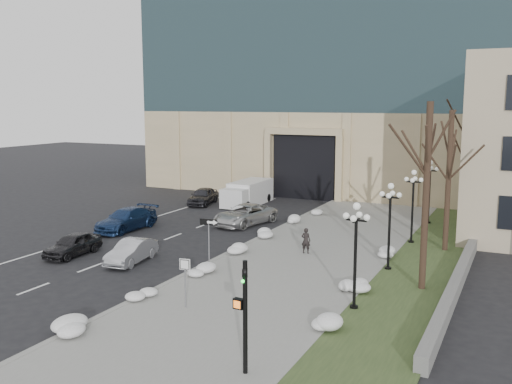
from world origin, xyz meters
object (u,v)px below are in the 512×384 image
Objects in this scene: car_b at (132,252)px; car_e at (203,196)px; car_a at (73,245)px; one_way_sign at (212,228)px; box_truck at (248,193)px; lamppost_d at (430,183)px; pedestrian at (306,241)px; car_c at (126,219)px; traffic_signal at (244,320)px; car_d at (245,215)px; lamppost_b at (390,215)px; lamppost_c at (413,196)px; keep_sign at (185,273)px; lamppost_a at (356,241)px.

car_e is (-5.93, 17.64, 0.10)m from car_b.
one_way_sign is at bearing 4.93° from car_a.
box_truck is 1.35× the size of lamppost_d.
pedestrian reaches higher than car_b.
lamppost_d is (13.37, 17.73, 2.43)m from car_b.
car_c is 1.33× the size of traffic_signal.
car_a is at bearing -101.10° from car_d.
traffic_signal is (11.81, -9.24, 1.32)m from car_b.
box_truck is 1.63× the size of traffic_signal.
lamppost_c is at bearing 90.00° from lamppost_b.
lamppost_a is at bearing 17.69° from keep_sign.
keep_sign is (1.96, -5.67, -0.62)m from one_way_sign.
lamppost_c is (19.30, -6.41, 2.33)m from car_e.
one_way_sign is 0.59× the size of lamppost_d.
pedestrian is (13.81, -0.75, 0.12)m from car_c.
car_d is (1.22, 11.72, 0.11)m from car_b.
car_c is 11.94m from one_way_sign.
lamppost_b is at bearing -17.31° from car_d.
car_e is at bearing 146.21° from lamppost_b.
keep_sign is 0.48× the size of lamppost_b.
one_way_sign is 12.19m from traffic_signal.
lamppost_c is (1.56, 20.47, 1.11)m from traffic_signal.
traffic_signal is at bearing -101.79° from lamppost_a.
car_e is (-0.39, 11.13, -0.02)m from car_c.
traffic_signal is at bearing -45.34° from car_b.
traffic_signal reaches higher than one_way_sign.
one_way_sign is 6.03m from keep_sign.
pedestrian is (14.21, -11.89, 0.14)m from car_e.
car_c is 20.77m from lamppost_a.
lamppost_a is 6.50m from lamppost_b.
lamppost_d is at bearing -116.44° from pedestrian.
car_d is 9.24m from pedestrian.
car_c is 22.11m from lamppost_d.
traffic_signal is at bearing -39.95° from car_c.
lamppost_b is at bearing -43.68° from box_truck.
car_e is at bearing -43.31° from pedestrian.
pedestrian is (8.28, 5.76, 0.24)m from car_b.
lamppost_b is (19.30, -12.91, 2.33)m from car_e.
car_b is 22.34m from lamppost_d.
car_a is 1.70× the size of keep_sign.
car_b is at bearing -83.33° from car_d.
pedestrian is 0.67× the size of keep_sign.
lamppost_d is (5.09, 11.97, 2.19)m from pedestrian.
car_d is at bearing 132.01° from lamppost_a.
traffic_signal is (5.05, -4.30, 0.27)m from keep_sign.
car_a is 4.07m from car_b.
car_a is at bearing 178.47° from one_way_sign.
car_d is 12.38m from lamppost_c.
pedestrian is 6.28m from one_way_sign.
traffic_signal is 0.83× the size of lamppost_d.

